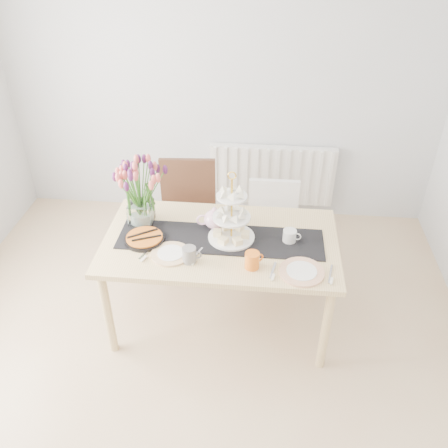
# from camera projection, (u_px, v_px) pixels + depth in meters

# --- Properties ---
(room_shell) EXTENTS (4.50, 4.50, 4.50)m
(room_shell) POSITION_uv_depth(u_px,v_px,m) (175.00, 232.00, 2.37)
(room_shell) COLOR tan
(room_shell) RESTS_ON ground
(radiator) EXTENTS (1.20, 0.08, 0.60)m
(radiator) POSITION_uv_depth(u_px,v_px,m) (272.00, 175.00, 4.60)
(radiator) COLOR white
(radiator) RESTS_ON room_shell
(dining_table) EXTENTS (1.60, 0.90, 0.75)m
(dining_table) POSITION_uv_depth(u_px,v_px,m) (220.00, 248.00, 3.28)
(dining_table) COLOR tan
(dining_table) RESTS_ON ground
(chair_brown) EXTENTS (0.49, 0.49, 0.93)m
(chair_brown) POSITION_uv_depth(u_px,v_px,m) (188.00, 208.00, 3.95)
(chair_brown) COLOR #382114
(chair_brown) RESTS_ON ground
(chair_white) EXTENTS (0.41, 0.41, 0.82)m
(chair_white) POSITION_uv_depth(u_px,v_px,m) (272.00, 224.00, 3.88)
(chair_white) COLOR silver
(chair_white) RESTS_ON ground
(table_runner) EXTENTS (1.40, 0.35, 0.01)m
(table_runner) POSITION_uv_depth(u_px,v_px,m) (220.00, 239.00, 3.23)
(table_runner) COLOR black
(table_runner) RESTS_ON dining_table
(tulip_vase) EXTENTS (0.60, 0.60, 0.51)m
(tulip_vase) POSITION_uv_depth(u_px,v_px,m) (138.00, 183.00, 3.22)
(tulip_vase) COLOR silver
(tulip_vase) RESTS_ON dining_table
(cake_stand) EXTENTS (0.32, 0.32, 0.47)m
(cake_stand) POSITION_uv_depth(u_px,v_px,m) (231.00, 223.00, 3.17)
(cake_stand) COLOR gold
(cake_stand) RESTS_ON dining_table
(teapot) EXTENTS (0.27, 0.24, 0.16)m
(teapot) POSITION_uv_depth(u_px,v_px,m) (214.00, 219.00, 3.31)
(teapot) COLOR white
(teapot) RESTS_ON dining_table
(cream_jug) EXTENTS (0.11, 0.11, 0.09)m
(cream_jug) POSITION_uv_depth(u_px,v_px,m) (290.00, 236.00, 3.19)
(cream_jug) COLOR silver
(cream_jug) RESTS_ON dining_table
(tart_tin) EXTENTS (0.28, 0.28, 0.03)m
(tart_tin) POSITION_uv_depth(u_px,v_px,m) (145.00, 238.00, 3.22)
(tart_tin) COLOR black
(tart_tin) RESTS_ON dining_table
(mug_grey) EXTENTS (0.09, 0.09, 0.11)m
(mug_grey) POSITION_uv_depth(u_px,v_px,m) (189.00, 255.00, 3.01)
(mug_grey) COLOR slate
(mug_grey) RESTS_ON dining_table
(mug_orange) EXTENTS (0.13, 0.13, 0.11)m
(mug_orange) POSITION_uv_depth(u_px,v_px,m) (252.00, 260.00, 2.96)
(mug_orange) COLOR orange
(mug_orange) RESTS_ON dining_table
(plate_left) EXTENTS (0.34, 0.34, 0.01)m
(plate_left) POSITION_uv_depth(u_px,v_px,m) (171.00, 254.00, 3.10)
(plate_left) COLOR silver
(plate_left) RESTS_ON dining_table
(plate_right) EXTENTS (0.33, 0.33, 0.01)m
(plate_right) POSITION_uv_depth(u_px,v_px,m) (302.00, 272.00, 2.95)
(plate_right) COLOR silver
(plate_right) RESTS_ON dining_table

